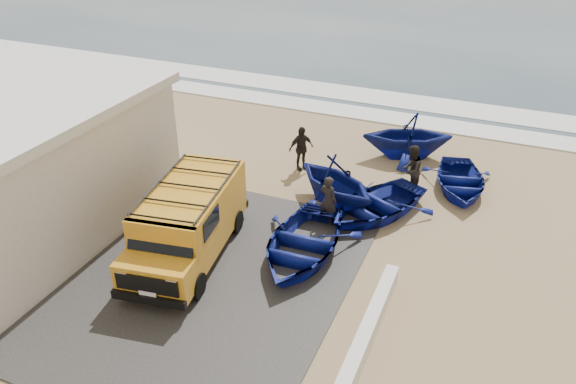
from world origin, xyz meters
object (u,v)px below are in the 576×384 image
(boat_mid_right, at_px, (460,181))
(boat_far_left, at_px, (408,135))
(van, at_px, (188,220))
(fisherman_front, at_px, (328,200))
(boat_mid_left, at_px, (335,181))
(fisherman_middle, at_px, (411,170))
(boat_near_right, at_px, (376,204))
(boat_near_left, at_px, (302,243))
(fisherman_back, at_px, (301,148))
(parapet, at_px, (362,345))

(boat_mid_right, relative_size, boat_far_left, 1.02)
(van, xyz_separation_m, fisherman_front, (3.23, 3.25, -0.35))
(boat_mid_left, relative_size, fisherman_middle, 1.89)
(boat_far_left, relative_size, fisherman_front, 2.06)
(van, relative_size, boat_mid_right, 1.52)
(boat_near_right, relative_size, boat_far_left, 1.12)
(van, distance_m, boat_near_left, 3.43)
(van, relative_size, fisherman_middle, 2.98)
(boat_mid_right, distance_m, boat_far_left, 3.19)
(fisherman_back, bearing_deg, van, -148.81)
(boat_far_left, bearing_deg, parapet, -14.13)
(boat_near_left, xyz_separation_m, boat_mid_left, (-0.06, 3.27, 0.47))
(boat_near_right, xyz_separation_m, boat_far_left, (-0.04, 4.87, 0.53))
(van, height_order, boat_far_left, van)
(boat_near_left, height_order, fisherman_front, fisherman_front)
(parapet, distance_m, van, 6.30)
(boat_mid_right, distance_m, fisherman_middle, 1.95)
(boat_mid_right, relative_size, fisherman_middle, 1.96)
(van, distance_m, fisherman_front, 4.60)
(parapet, height_order, fisherman_front, fisherman_front)
(boat_mid_left, xyz_separation_m, boat_far_left, (1.45, 4.76, 0.02))
(fisherman_front, height_order, fisherman_back, fisherman_back)
(boat_near_left, bearing_deg, parapet, -50.41)
(boat_mid_left, bearing_deg, van, 175.35)
(boat_mid_right, bearing_deg, fisherman_front, -146.66)
(boat_near_left, relative_size, boat_far_left, 1.21)
(boat_near_right, bearing_deg, van, -109.43)
(boat_near_left, distance_m, boat_far_left, 8.16)
(van, relative_size, boat_mid_left, 1.58)
(boat_near_right, relative_size, boat_mid_right, 1.11)
(boat_near_left, height_order, fisherman_middle, fisherman_middle)
(boat_mid_left, relative_size, fisherman_back, 1.98)
(parapet, distance_m, boat_mid_left, 7.05)
(boat_far_left, height_order, fisherman_front, boat_far_left)
(boat_mid_right, height_order, fisherman_back, fisherman_back)
(fisherman_middle, height_order, fisherman_back, fisherman_middle)
(boat_near_left, height_order, boat_far_left, boat_far_left)
(boat_near_right, xyz_separation_m, fisherman_middle, (0.72, 1.96, 0.51))
(boat_near_left, relative_size, fisherman_back, 2.46)
(boat_mid_left, bearing_deg, fisherman_back, 74.86)
(parapet, xyz_separation_m, fisherman_back, (-4.96, 8.49, 0.61))
(boat_near_left, bearing_deg, fisherman_front, 84.66)
(parapet, bearing_deg, boat_mid_right, 83.82)
(boat_near_left, bearing_deg, van, -160.94)
(parapet, bearing_deg, van, 161.96)
(parapet, relative_size, boat_near_left, 1.38)
(boat_far_left, xyz_separation_m, fisherman_back, (-3.54, -2.68, -0.06))
(boat_near_right, bearing_deg, boat_far_left, 117.30)
(parapet, bearing_deg, fisherman_middle, 94.51)
(parapet, height_order, van, van)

